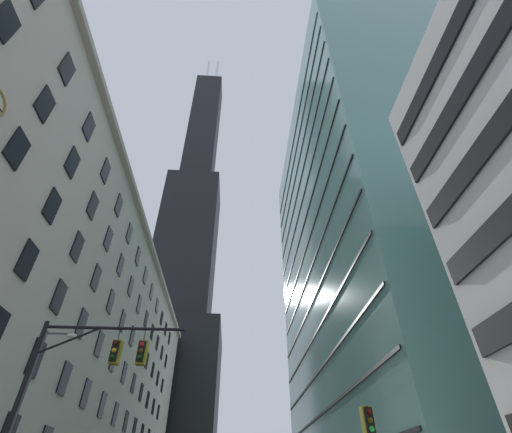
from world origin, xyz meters
The scene contains 6 objects.
station_building centered at (-18.19, 31.53, 14.93)m, with size 15.04×75.08×29.90m.
dark_skyscraper centered at (-14.40, 83.80, 51.31)m, with size 24.86×24.86×176.05m.
glass_office_midrise centered at (20.98, 30.26, 29.12)m, with size 20.06×43.98×58.24m.
traffic_signal_mast centered at (-4.75, 5.69, 5.54)m, with size 6.59×0.63×7.64m.
traffic_light_near_right centered at (6.80, 4.21, 3.36)m, with size 0.40×0.63×3.99m.
street_lamppost centered at (-8.85, 9.48, 5.13)m, with size 1.82×0.32×8.57m.
Camera 1 is at (1.56, -10.96, 1.44)m, focal length 24.83 mm.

